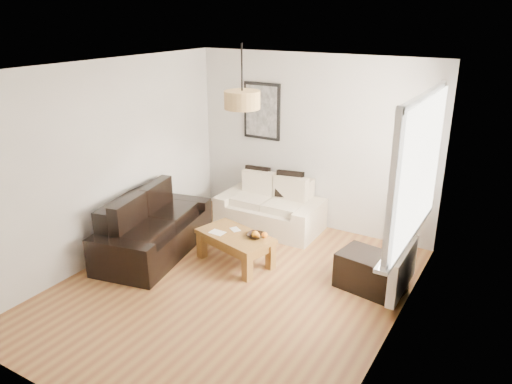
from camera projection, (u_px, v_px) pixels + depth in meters
The scene contains 21 objects.
floor at pixel (231, 288), 5.93m from camera, with size 4.50×4.50×0.00m, color brown.
ceiling at pixel (226, 68), 5.03m from camera, with size 3.80×4.50×0.00m, color white, non-canonical shape.
wall_back at pixel (312, 143), 7.30m from camera, with size 3.80×0.04×2.60m, color silver, non-canonical shape.
wall_front at pixel (62, 275), 3.67m from camera, with size 3.80×0.04×2.60m, color silver, non-canonical shape.
wall_left at pixel (107, 162), 6.39m from camera, with size 0.04×4.50×2.60m, color silver, non-canonical shape.
wall_right at pixel (399, 222), 4.58m from camera, with size 0.04×4.50×2.60m, color silver, non-canonical shape.
window_bay at pixel (418, 168), 5.14m from camera, with size 0.14×1.90×1.60m, color white, non-canonical shape.
radiator at pixel (403, 270), 5.58m from camera, with size 0.10×0.90×0.52m, color white.
poster at pixel (262, 111), 7.54m from camera, with size 0.62×0.04×0.87m, color black, non-canonical shape.
pendant_shade at pixel (242, 100), 5.40m from camera, with size 0.40×0.40×0.20m, color tan.
loveseat_cream at pixel (270, 205), 7.45m from camera, with size 1.54×0.84×0.77m, color beige, non-canonical shape.
sofa_leather at pixel (154, 225), 6.70m from camera, with size 1.84×0.90×0.80m, color black, non-canonical shape.
coffee_table at pixel (235, 248), 6.47m from camera, with size 1.01×0.55×0.41m, color brown, non-canonical shape.
ottoman at pixel (371, 272), 5.85m from camera, with size 0.77×0.49×0.44m, color black.
cushion_left at pixel (257, 179), 7.66m from camera, with size 0.39×0.12×0.39m, color black.
cushion_right at pixel (290, 184), 7.38m from camera, with size 0.41×0.13×0.41m, color black.
fruit_bowl at pixel (256, 236), 6.30m from camera, with size 0.22×0.22×0.05m, color black.
orange_a at pixel (258, 236), 6.27m from camera, with size 0.06×0.06×0.06m, color orange.
orange_b at pixel (265, 235), 6.28m from camera, with size 0.08×0.08×0.08m, color orange.
orange_c at pixel (255, 234), 6.30m from camera, with size 0.09×0.09×0.09m, color orange.
papers at pixel (217, 232), 6.44m from camera, with size 0.20×0.14×0.01m, color white.
Camera 1 is at (2.88, -4.29, 3.16)m, focal length 34.45 mm.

